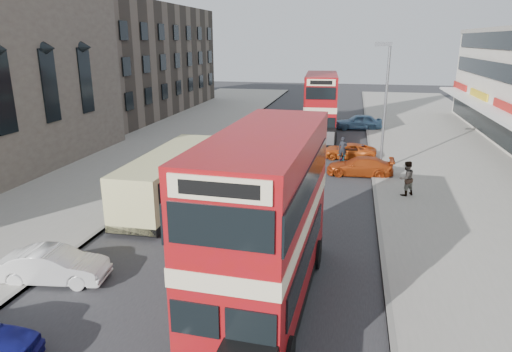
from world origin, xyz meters
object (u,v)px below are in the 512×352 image
Objects in this scene: bus_main at (266,220)px; car_right_a at (360,166)px; pedestrian_near at (406,178)px; car_right_b at (348,151)px; car_right_c at (359,122)px; coach at (171,176)px; street_lamp at (385,98)px; bus_second at (321,105)px; car_left_front at (54,266)px; cyclist at (342,155)px.

car_right_a is at bearing -98.90° from bus_main.
bus_main is at bearing 28.18° from pedestrian_near.
car_right_c is (0.77, 11.45, 0.19)m from car_right_b.
car_right_a is (9.67, 7.19, -0.88)m from coach.
car_right_c is (-1.24, 14.58, -4.05)m from street_lamp.
coach is 2.29× the size of car_right_a.
pedestrian_near reaches higher than car_right_c.
bus_second is at bearing -86.92° from bus_main.
bus_main reaches higher than coach.
street_lamp is 15.18m from car_right_c.
street_lamp is at bearing -1.57° from car_right_c.
car_left_front is (-1.00, -8.48, -0.86)m from coach.
car_left_front is at bearing 5.73° from pedestrian_near.
bus_second reaches higher than pedestrian_near.
car_right_b is (9.90, 19.87, -0.07)m from car_left_front.
car_right_a reaches higher than car_right_b.
bus_second is at bearing 110.39° from cyclist.
bus_main is at bearing 87.04° from bus_second.
street_lamp is 1.88× the size of car_right_c.
bus_second is 1.02× the size of coach.
coach is 12.08m from car_right_a.
street_lamp reaches higher than car_right_c.
street_lamp is at bearing 37.19° from coach.
car_right_c is (3.38, 4.15, -2.04)m from bus_second.
bus_second is 19.77m from coach.
coach is at bearing -53.48° from car_right_a.
street_lamp is 20.97m from car_left_front.
bus_second is 2.33× the size of car_right_a.
bus_second is 16.45m from pedestrian_near.
cyclist is at bearing -93.79° from bus_main.
coach is (-10.91, -8.26, -3.31)m from street_lamp.
car_left_front is (-11.92, -16.74, -4.17)m from street_lamp.
pedestrian_near is (5.76, -15.31, -1.66)m from bus_second.
bus_main reaches higher than bus_second.
bus_main is 31.33m from car_right_c.
pedestrian_near is at bearing -53.17° from cyclist.
bus_main is at bearing -7.12° from car_right_b.
street_lamp is at bearing -102.26° from bus_main.
cyclist is (1.96, 17.75, -2.22)m from bus_main.
bus_main is 2.32× the size of car_right_c.
bus_main is 1.07× the size of coach.
bus_main is 15.92m from car_right_a.
car_right_b is at bearing 122.75° from street_lamp.
car_left_front is at bearing -96.71° from coach.
coach reaches higher than car_right_a.
coach reaches higher than car_right_b.
car_left_front is (-7.56, -0.23, -2.27)m from bus_main.
coach is at bearing -29.38° from car_right_c.
car_right_a is at bearing -56.63° from cyclist.
pedestrian_near is at bearing -76.83° from street_lamp.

